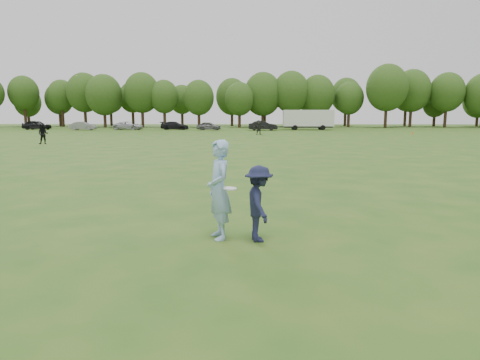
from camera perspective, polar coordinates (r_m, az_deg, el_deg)
The scene contains 15 objects.
ground at distance 9.20m, azimuth -2.18°, elevation -7.57°, with size 200.00×200.00×0.00m, color #255518.
thrower at distance 8.87m, azimuth -2.82°, elevation -1.32°, with size 0.76×0.50×2.07m, color #98BEEA.
defender at distance 8.74m, azimuth 2.53°, elevation -3.15°, with size 1.01×0.58×1.57m, color #1B1F3D.
player_far_a at distance 40.60m, azimuth -24.77°, elevation 5.59°, with size 0.84×0.66×1.74m, color black.
player_far_d at distance 53.88m, azimuth 2.51°, elevation 7.03°, with size 1.68×0.53×1.81m, color #292929.
car_a at distance 77.92m, azimuth -25.48°, elevation 6.64°, with size 1.82×4.53×1.54m, color black.
car_b at distance 72.94m, azimuth -20.20°, elevation 6.78°, with size 1.41×4.03×1.33m, color gray.
car_c at distance 72.23m, azimuth -14.67°, elevation 7.02°, with size 2.21×4.79×1.33m, color #B9BABE.
car_d at distance 71.34m, azimuth -8.71°, elevation 7.18°, with size 1.86×4.57×1.33m, color black.
car_e at distance 69.08m, azimuth -4.17°, elevation 7.20°, with size 1.56×3.87×1.32m, color slate.
car_f at distance 67.39m, azimuth 3.07°, elevation 7.25°, with size 1.58×4.54×1.50m, color black.
field_cone at distance 59.36m, azimuth 22.00°, elevation 5.83°, with size 0.28×0.28×0.30m, color #EC4B0C.
disc_in_play at distance 8.59m, azimuth -1.36°, elevation -1.14°, with size 0.31×0.31×0.05m.
cargo_trailer at distance 70.45m, azimuth 9.06°, elevation 8.06°, with size 9.00×2.75×3.20m.
treeline at distance 85.81m, azimuth 3.01°, elevation 11.27°, with size 130.35×18.39×11.74m.
Camera 1 is at (0.57, -8.81, 2.60)m, focal length 32.00 mm.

